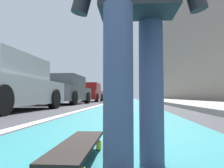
% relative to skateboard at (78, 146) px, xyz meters
% --- Properties ---
extents(ground_plane, '(80.00, 80.00, 0.00)m').
position_rel_skateboard_xyz_m(ground_plane, '(9.10, -0.16, -0.09)').
color(ground_plane, '#38383D').
extents(bike_lane_paint, '(56.00, 2.21, 0.00)m').
position_rel_skateboard_xyz_m(bike_lane_paint, '(23.10, -0.16, -0.09)').
color(bike_lane_paint, '#237075').
rests_on(bike_lane_paint, ground).
extents(lane_stripe_white, '(52.00, 0.16, 0.01)m').
position_rel_skateboard_xyz_m(lane_stripe_white, '(19.10, 1.10, -0.09)').
color(lane_stripe_white, silver).
rests_on(lane_stripe_white, ground).
extents(sidewalk_curb, '(52.00, 3.20, 0.13)m').
position_rel_skateboard_xyz_m(sidewalk_curb, '(17.10, -3.64, -0.03)').
color(sidewalk_curb, '#9E9B93').
rests_on(sidewalk_curb, ground).
extents(building_facade, '(40.00, 1.20, 12.90)m').
position_rel_skateboard_xyz_m(building_facade, '(21.10, -6.54, 6.36)').
color(building_facade, gray).
rests_on(building_facade, ground).
extents(skateboard, '(0.84, 0.21, 0.11)m').
position_rel_skateboard_xyz_m(skateboard, '(0.00, 0.00, 0.00)').
color(skateboard, yellow).
rests_on(skateboard, ground).
extents(parked_car_near, '(4.53, 2.01, 1.48)m').
position_rel_skateboard_xyz_m(parked_car_near, '(4.21, 3.05, 0.61)').
color(parked_car_near, '#B7B7BC').
rests_on(parked_car_near, ground).
extents(parked_car_mid, '(4.25, 2.11, 1.50)m').
position_rel_skateboard_xyz_m(parked_car_mid, '(9.83, 3.10, 0.63)').
color(parked_car_mid, '#4C5156').
rests_on(parked_car_mid, ground).
extents(parked_car_far, '(4.51, 1.85, 1.49)m').
position_rel_skateboard_xyz_m(parked_car_far, '(16.22, 3.01, 0.63)').
color(parked_car_far, maroon).
rests_on(parked_car_far, ground).
extents(traffic_light, '(0.33, 0.28, 4.05)m').
position_rel_skateboard_xyz_m(traffic_light, '(17.32, 1.50, 2.72)').
color(traffic_light, '#2D2D2D').
rests_on(traffic_light, ground).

